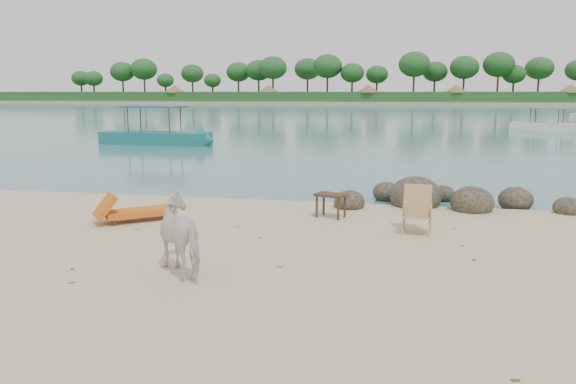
# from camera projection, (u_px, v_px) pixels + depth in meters

# --- Properties ---
(water) EXTENTS (400.00, 400.00, 0.00)m
(water) POSITION_uv_depth(u_px,v_px,m) (391.00, 110.00, 96.38)
(water) COLOR #3C7279
(water) RESTS_ON ground
(far_shore) EXTENTS (420.00, 90.00, 1.40)m
(far_shore) POSITION_uv_depth(u_px,v_px,m) (396.00, 102.00, 173.59)
(far_shore) COLOR tan
(far_shore) RESTS_ON ground
(far_scenery) EXTENTS (420.00, 18.00, 9.50)m
(far_scenery) POSITION_uv_depth(u_px,v_px,m) (395.00, 91.00, 140.89)
(far_scenery) COLOR #1E4C1E
(far_scenery) RESTS_ON ground
(boulders) EXTENTS (6.16, 2.70, 1.03)m
(boulders) POSITION_uv_depth(u_px,v_px,m) (440.00, 199.00, 14.84)
(boulders) COLOR #2C261D
(boulders) RESTS_ON ground
(cow) EXTENTS (1.59, 1.56, 1.29)m
(cow) POSITION_uv_depth(u_px,v_px,m) (186.00, 236.00, 9.27)
(cow) COLOR silver
(cow) RESTS_ON ground
(side_table) EXTENTS (0.83, 0.68, 0.57)m
(side_table) POSITION_uv_depth(u_px,v_px,m) (331.00, 207.00, 13.40)
(side_table) COLOR #342114
(side_table) RESTS_ON ground
(lounge_chair) EXTENTS (1.95, 1.78, 0.59)m
(lounge_chair) POSITION_uv_depth(u_px,v_px,m) (140.00, 209.00, 13.08)
(lounge_chair) COLOR #C36E16
(lounge_chair) RESTS_ON ground
(deck_chair) EXTENTS (0.71, 0.77, 1.01)m
(deck_chair) POSITION_uv_depth(u_px,v_px,m) (417.00, 212.00, 11.84)
(deck_chair) COLOR tan
(deck_chair) RESTS_ON ground
(boat_near) EXTENTS (7.54, 2.22, 3.61)m
(boat_near) POSITION_uv_depth(u_px,v_px,m) (154.00, 113.00, 32.82)
(boat_near) COLOR #1A6765
(boat_near) RESTS_ON water
(boat_mid) EXTENTS (5.87, 4.28, 2.94)m
(boat_mid) POSITION_uv_depth(u_px,v_px,m) (547.00, 111.00, 44.89)
(boat_mid) COLOR silver
(boat_mid) RESTS_ON water
(dead_leaves) EXTENTS (7.08, 6.84, 0.00)m
(dead_leaves) POSITION_uv_depth(u_px,v_px,m) (259.00, 256.00, 10.35)
(dead_leaves) COLOR brown
(dead_leaves) RESTS_ON ground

